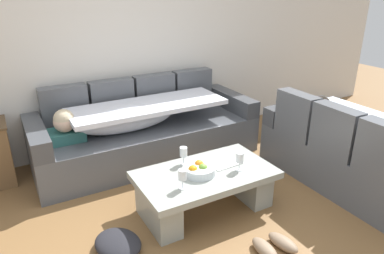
{
  "coord_description": "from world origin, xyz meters",
  "views": [
    {
      "loc": [
        -1.13,
        -1.91,
        1.9
      ],
      "look_at": [
        0.5,
        1.0,
        0.55
      ],
      "focal_mm": 33.2,
      "sensor_mm": 36.0,
      "label": 1
    }
  ],
  "objects_px": {
    "couch_along_wall": "(143,132)",
    "wine_glass_far_back": "(183,153)",
    "fruit_bowl": "(199,170)",
    "wine_glass_near_right": "(240,158)",
    "crumpled_garment": "(118,244)",
    "couch_near_window": "(355,153)",
    "wine_glass_near_left": "(182,176)",
    "coffee_table": "(205,186)",
    "pair_of_shoes": "(274,246)",
    "open_magazine": "(224,163)"
  },
  "relations": [
    {
      "from": "wine_glass_far_back",
      "to": "open_magazine",
      "type": "height_order",
      "value": "wine_glass_far_back"
    },
    {
      "from": "couch_along_wall",
      "to": "open_magazine",
      "type": "bearing_deg",
      "value": -74.3
    },
    {
      "from": "fruit_bowl",
      "to": "crumpled_garment",
      "type": "relative_size",
      "value": 0.7
    },
    {
      "from": "couch_along_wall",
      "to": "wine_glass_far_back",
      "type": "xyz_separation_m",
      "value": [
        -0.0,
        -1.0,
        0.17
      ]
    },
    {
      "from": "pair_of_shoes",
      "to": "crumpled_garment",
      "type": "distance_m",
      "value": 1.19
    },
    {
      "from": "couch_near_window",
      "to": "pair_of_shoes",
      "type": "relative_size",
      "value": 5.82
    },
    {
      "from": "wine_glass_near_right",
      "to": "crumpled_garment",
      "type": "xyz_separation_m",
      "value": [
        -1.14,
        -0.03,
        -0.44
      ]
    },
    {
      "from": "fruit_bowl",
      "to": "wine_glass_far_back",
      "type": "relative_size",
      "value": 1.69
    },
    {
      "from": "open_magazine",
      "to": "pair_of_shoes",
      "type": "distance_m",
      "value": 0.86
    },
    {
      "from": "fruit_bowl",
      "to": "crumpled_garment",
      "type": "height_order",
      "value": "fruit_bowl"
    },
    {
      "from": "couch_near_window",
      "to": "wine_glass_near_left",
      "type": "relative_size",
      "value": 11.05
    },
    {
      "from": "wine_glass_near_left",
      "to": "wine_glass_near_right",
      "type": "height_order",
      "value": "same"
    },
    {
      "from": "wine_glass_far_back",
      "to": "wine_glass_near_right",
      "type": "bearing_deg",
      "value": -41.94
    },
    {
      "from": "couch_along_wall",
      "to": "wine_glass_far_back",
      "type": "height_order",
      "value": "couch_along_wall"
    },
    {
      "from": "couch_along_wall",
      "to": "open_magazine",
      "type": "relative_size",
      "value": 8.9
    },
    {
      "from": "wine_glass_near_right",
      "to": "open_magazine",
      "type": "distance_m",
      "value": 0.21
    },
    {
      "from": "wine_glass_near_right",
      "to": "wine_glass_far_back",
      "type": "distance_m",
      "value": 0.5
    },
    {
      "from": "couch_along_wall",
      "to": "wine_glass_near_right",
      "type": "xyz_separation_m",
      "value": [
        0.37,
        -1.34,
        0.17
      ]
    },
    {
      "from": "couch_near_window",
      "to": "fruit_bowl",
      "type": "height_order",
      "value": "couch_near_window"
    },
    {
      "from": "wine_glass_far_back",
      "to": "crumpled_garment",
      "type": "xyz_separation_m",
      "value": [
        -0.76,
        -0.36,
        -0.44
      ]
    },
    {
      "from": "fruit_bowl",
      "to": "wine_glass_near_right",
      "type": "xyz_separation_m",
      "value": [
        0.34,
        -0.11,
        0.08
      ]
    },
    {
      "from": "crumpled_garment",
      "to": "fruit_bowl",
      "type": "bearing_deg",
      "value": 9.93
    },
    {
      "from": "coffee_table",
      "to": "crumpled_garment",
      "type": "relative_size",
      "value": 3.0
    },
    {
      "from": "pair_of_shoes",
      "to": "wine_glass_near_right",
      "type": "bearing_deg",
      "value": 80.93
    },
    {
      "from": "couch_near_window",
      "to": "wine_glass_far_back",
      "type": "relative_size",
      "value": 11.05
    },
    {
      "from": "couch_along_wall",
      "to": "pair_of_shoes",
      "type": "height_order",
      "value": "couch_along_wall"
    },
    {
      "from": "coffee_table",
      "to": "wine_glass_near_left",
      "type": "height_order",
      "value": "wine_glass_near_left"
    },
    {
      "from": "fruit_bowl",
      "to": "open_magazine",
      "type": "distance_m",
      "value": 0.3
    },
    {
      "from": "fruit_bowl",
      "to": "wine_glass_far_back",
      "type": "xyz_separation_m",
      "value": [
        -0.04,
        0.22,
        0.08
      ]
    },
    {
      "from": "wine_glass_near_left",
      "to": "wine_glass_near_right",
      "type": "distance_m",
      "value": 0.58
    },
    {
      "from": "crumpled_garment",
      "to": "couch_near_window",
      "type": "bearing_deg",
      "value": -4.58
    },
    {
      "from": "coffee_table",
      "to": "wine_glass_near_left",
      "type": "bearing_deg",
      "value": -155.37
    },
    {
      "from": "pair_of_shoes",
      "to": "crumpled_garment",
      "type": "xyz_separation_m",
      "value": [
        -1.04,
        0.59,
        0.01
      ]
    },
    {
      "from": "couch_along_wall",
      "to": "wine_glass_far_back",
      "type": "distance_m",
      "value": 1.01
    },
    {
      "from": "couch_along_wall",
      "to": "couch_near_window",
      "type": "relative_size",
      "value": 1.36
    },
    {
      "from": "couch_near_window",
      "to": "wine_glass_near_right",
      "type": "distance_m",
      "value": 1.29
    },
    {
      "from": "couch_along_wall",
      "to": "crumpled_garment",
      "type": "distance_m",
      "value": 1.59
    },
    {
      "from": "coffee_table",
      "to": "open_magazine",
      "type": "height_order",
      "value": "open_magazine"
    },
    {
      "from": "wine_glass_near_left",
      "to": "wine_glass_far_back",
      "type": "xyz_separation_m",
      "value": [
        0.2,
        0.36,
        0.0
      ]
    },
    {
      "from": "couch_near_window",
      "to": "wine_glass_near_right",
      "type": "relative_size",
      "value": 11.05
    },
    {
      "from": "wine_glass_near_left",
      "to": "pair_of_shoes",
      "type": "distance_m",
      "value": 0.88
    },
    {
      "from": "fruit_bowl",
      "to": "coffee_table",
      "type": "bearing_deg",
      "value": 1.62
    },
    {
      "from": "wine_glass_near_right",
      "to": "open_magazine",
      "type": "xyz_separation_m",
      "value": [
        -0.04,
        0.17,
        -0.11
      ]
    },
    {
      "from": "coffee_table",
      "to": "couch_near_window",
      "type": "bearing_deg",
      "value": -12.23
    },
    {
      "from": "couch_near_window",
      "to": "wine_glass_near_left",
      "type": "height_order",
      "value": "couch_near_window"
    },
    {
      "from": "fruit_bowl",
      "to": "crumpled_garment",
      "type": "xyz_separation_m",
      "value": [
        -0.8,
        -0.14,
        -0.36
      ]
    },
    {
      "from": "couch_along_wall",
      "to": "coffee_table",
      "type": "relative_size",
      "value": 2.08
    },
    {
      "from": "wine_glass_far_back",
      "to": "pair_of_shoes",
      "type": "distance_m",
      "value": 1.09
    },
    {
      "from": "wine_glass_near_right",
      "to": "pair_of_shoes",
      "type": "relative_size",
      "value": 0.53
    },
    {
      "from": "wine_glass_near_right",
      "to": "coffee_table",
      "type": "bearing_deg",
      "value": 157.42
    }
  ]
}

